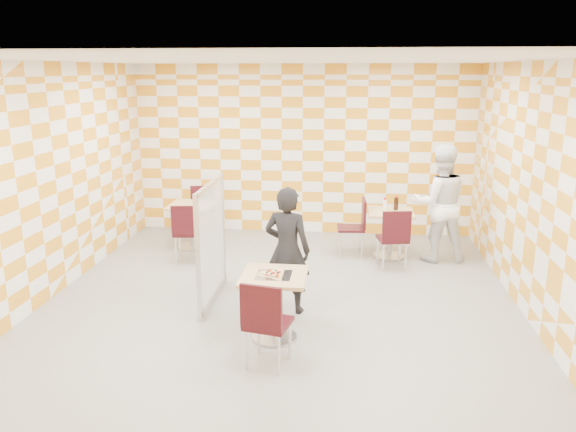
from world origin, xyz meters
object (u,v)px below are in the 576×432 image
Objects in this scene: main_table at (274,295)px; chair_main_front at (265,318)px; empty_table at (192,218)px; sport_bottle at (385,204)px; second_table at (390,226)px; partition at (211,242)px; man_white at (440,203)px; man_dark at (287,250)px; chair_empty_far at (203,208)px; soda_bottle at (396,204)px; chair_empty_near at (187,228)px; chair_second_front at (394,235)px; chair_second_side at (357,223)px.

main_table is 0.67m from chair_main_front.
sport_bottle is at bearing -0.71° from empty_table.
second_table is at bearing 64.12° from main_table.
man_white is (3.10, 1.96, 0.12)m from partition.
man_dark is (1.85, -2.34, 0.27)m from empty_table.
chair_main_front is at bearing -68.08° from chair_empty_far.
main_table is 4.07m from chair_empty_far.
man_dark is 6.80× the size of soda_bottle.
second_table is at bearing -12.23° from chair_empty_far.
chair_empty_near is at bearing 124.98° from main_table.
chair_second_front is 1.00× the size of chair_second_side.
chair_empty_far is 4.02× the size of soda_bottle.
main_table is 2.90m from chair_empty_near.
sport_bottle is at bearing 70.05° from chair_main_front.
chair_main_front is at bearing -111.63° from second_table.
empty_table is 3.16m from sport_bottle.
chair_second_side is at bearing 72.87° from main_table.
empty_table is at bearing 167.62° from chair_second_front.
sport_bottle is (0.43, 0.06, 0.29)m from chair_second_side.
chair_second_front is 0.60× the size of partition.
second_table is 0.41× the size of man_white.
partition is (0.82, -2.70, 0.25)m from chair_empty_far.
soda_bottle is (0.06, 0.69, 0.31)m from chair_second_front.
chair_empty_near is 3.11m from sport_bottle.
man_white is at bearing 8.18° from chair_empty_near.
man_dark is (0.06, 0.76, 0.27)m from main_table.
man_dark reaches higher than chair_empty_far.
second_table is 0.37m from soda_bottle.
chair_second_side is 4.62× the size of sport_bottle.
empty_table is at bearing 179.63° from soda_bottle.
partition reaches higher than empty_table.
second_table is 2.63m from man_dark.
soda_bottle is at bearing -0.37° from empty_table.
chair_empty_near is at bearing 117.68° from partition.
chair_second_side is at bearing 47.67° from partition.
chair_second_front is 0.51× the size of man_white.
man_white is (3.97, -0.17, 0.40)m from empty_table.
sport_bottle is at bearing 99.48° from chair_second_front.
chair_second_side is (-0.52, 0.02, 0.04)m from second_table.
second_table is 0.60m from chair_second_front.
sport_bottle is (-0.82, 0.13, -0.07)m from man_white.
main_table is 0.48× the size of man_dark.
chair_empty_far is at bearing 85.33° from empty_table.
chair_empty_far is 3.34m from soda_bottle.
chair_second_side is at bearing -98.83° from man_dark.
man_white is (2.18, 3.59, 0.36)m from chair_main_front.
sport_bottle is (3.02, 0.69, 0.29)m from chair_empty_near.
chair_main_front and chair_empty_near have the same top height.
soda_bottle is at bearing -19.74° from man_white.
chair_empty_far is at bearing 158.14° from chair_second_front.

